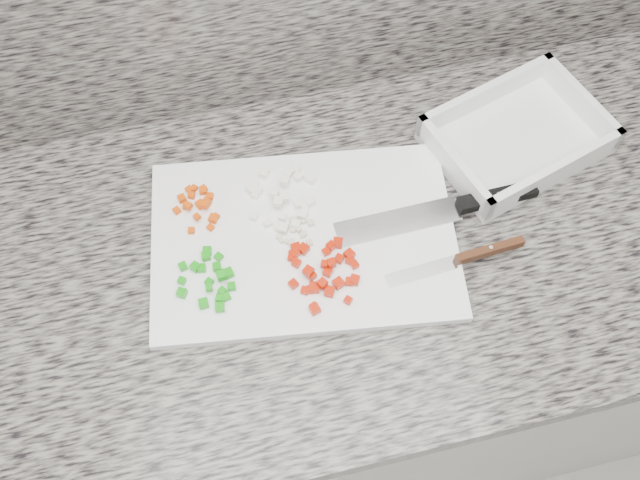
{
  "coord_description": "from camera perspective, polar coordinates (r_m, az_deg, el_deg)",
  "views": [
    {
      "loc": [
        -0.1,
        0.96,
        1.84
      ],
      "look_at": [
        0.01,
        1.43,
        0.94
      ],
      "focal_mm": 40.0,
      "sensor_mm": 36.0,
      "label": 1
    }
  ],
  "objects": [
    {
      "name": "garlic_pile",
      "position": [
        1.05,
        -1.85,
        0.55
      ],
      "size": [
        0.06,
        0.05,
        0.01
      ],
      "color": "beige",
      "rests_on": "cutting_board"
    },
    {
      "name": "red_pepper_pile",
      "position": [
        1.02,
        0.22,
        -2.49
      ],
      "size": [
        0.11,
        0.12,
        0.02
      ],
      "color": "#B81902",
      "rests_on": "cutting_board"
    },
    {
      "name": "carrot_pile",
      "position": [
        1.09,
        -9.67,
        2.83
      ],
      "size": [
        0.07,
        0.09,
        0.02
      ],
      "color": "#D74504",
      "rests_on": "cutting_board"
    },
    {
      "name": "onion_pile",
      "position": [
        1.08,
        -2.83,
        3.26
      ],
      "size": [
        0.11,
        0.12,
        0.02
      ],
      "color": "white",
      "rests_on": "cutting_board"
    },
    {
      "name": "cutting_board",
      "position": [
        1.06,
        -1.3,
        0.01
      ],
      "size": [
        0.49,
        0.36,
        0.02
      ],
      "primitive_type": "cube",
      "rotation": [
        0.0,
        0.0,
        -0.14
      ],
      "color": "white",
      "rests_on": "countertop"
    },
    {
      "name": "green_pepper_pile",
      "position": [
        1.03,
        -8.81,
        -3.16
      ],
      "size": [
        0.09,
        0.11,
        0.02
      ],
      "color": "#13960D",
      "rests_on": "cutting_board"
    },
    {
      "name": "tray",
      "position": [
        1.19,
        15.44,
        7.87
      ],
      "size": [
        0.31,
        0.26,
        0.05
      ],
      "rotation": [
        0.0,
        0.0,
        0.3
      ],
      "color": "white",
      "rests_on": "countertop"
    },
    {
      "name": "countertop",
      "position": [
        1.08,
        -0.58,
        -1.24
      ],
      "size": [
        3.96,
        0.64,
        0.04
      ],
      "primitive_type": "cube",
      "color": "slate",
      "rests_on": "cabinet"
    },
    {
      "name": "paring_knife",
      "position": [
        1.06,
        12.09,
        -1.24
      ],
      "size": [
        0.21,
        0.03,
        0.02
      ],
      "rotation": [
        0.0,
        0.0,
        0.06
      ],
      "color": "#B8BABF",
      "rests_on": "cutting_board"
    },
    {
      "name": "chef_knife",
      "position": [
        1.1,
        11.4,
        2.73
      ],
      "size": [
        0.31,
        0.05,
        0.02
      ],
      "rotation": [
        0.0,
        0.0,
        0.02
      ],
      "color": "#B8BABF",
      "rests_on": "cutting_board"
    },
    {
      "name": "cabinet",
      "position": [
        1.5,
        -0.43,
        -9.03
      ],
      "size": [
        3.92,
        0.62,
        0.86
      ],
      "primitive_type": "cube",
      "color": "silver",
      "rests_on": "ground"
    }
  ]
}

